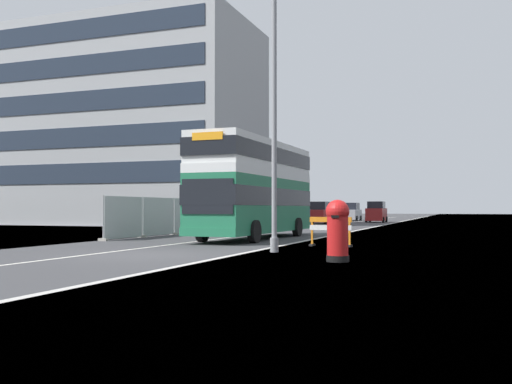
# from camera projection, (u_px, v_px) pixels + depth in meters

# --- Properties ---
(ground) EXTENTS (140.00, 280.00, 0.10)m
(ground) POSITION_uv_depth(u_px,v_px,m) (160.00, 257.00, 18.72)
(ground) COLOR #38383A
(double_decker_bus) EXTENTS (2.89, 11.12, 4.77)m
(double_decker_bus) POSITION_uv_depth(u_px,v_px,m) (255.00, 187.00, 28.86)
(double_decker_bus) COLOR #1E6B47
(double_decker_bus) RESTS_ON ground
(lamppost_foreground) EXTENTS (0.29, 0.70, 9.61)m
(lamppost_foreground) POSITION_uv_depth(u_px,v_px,m) (274.00, 120.00, 20.10)
(lamppost_foreground) COLOR gray
(lamppost_foreground) RESTS_ON ground
(red_pillar_postbox) EXTENTS (0.67, 0.67, 1.76)m
(red_pillar_postbox) POSITION_uv_depth(u_px,v_px,m) (338.00, 228.00, 16.49)
(red_pillar_postbox) COLOR black
(red_pillar_postbox) RESTS_ON ground
(roadworks_barrier) EXTENTS (1.70, 0.55, 1.16)m
(roadworks_barrier) POSITION_uv_depth(u_px,v_px,m) (331.00, 228.00, 23.00)
(roadworks_barrier) COLOR orange
(roadworks_barrier) RESTS_ON ground
(construction_site_fence) EXTENTS (0.44, 13.80, 2.13)m
(construction_site_fence) POSITION_uv_depth(u_px,v_px,m) (174.00, 217.00, 33.19)
(construction_site_fence) COLOR #A8AAAD
(construction_site_fence) RESTS_ON ground
(car_oncoming_near) EXTENTS (2.00, 4.32, 2.17)m
(car_oncoming_near) POSITION_uv_depth(u_px,v_px,m) (292.00, 214.00, 46.95)
(car_oncoming_near) COLOR navy
(car_oncoming_near) RESTS_ON ground
(car_receding_mid) EXTENTS (2.09, 4.22, 2.13)m
(car_receding_mid) POSITION_uv_depth(u_px,v_px,m) (319.00, 213.00, 56.17)
(car_receding_mid) COLOR maroon
(car_receding_mid) RESTS_ON ground
(car_receding_far) EXTENTS (1.94, 3.83, 2.20)m
(car_receding_far) POSITION_uv_depth(u_px,v_px,m) (376.00, 213.00, 61.64)
(car_receding_far) COLOR maroon
(car_receding_far) RESTS_ON ground
(car_far_side) EXTENTS (2.03, 4.41, 2.14)m
(car_far_side) POSITION_uv_depth(u_px,v_px,m) (351.00, 212.00, 70.04)
(car_far_side) COLOR gray
(car_far_side) RESTS_ON ground
(bare_tree_far_verge_near) EXTENTS (2.24, 2.95, 5.24)m
(bare_tree_far_verge_near) POSITION_uv_depth(u_px,v_px,m) (229.00, 197.00, 63.48)
(bare_tree_far_verge_near) COLOR #4C3D2D
(bare_tree_far_verge_near) RESTS_ON ground
(backdrop_office_block) EXTENTS (28.07, 13.12, 18.43)m
(backdrop_office_block) POSITION_uv_depth(u_px,v_px,m) (109.00, 128.00, 56.15)
(backdrop_office_block) COLOR #9EA0A3
(backdrop_office_block) RESTS_ON ground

